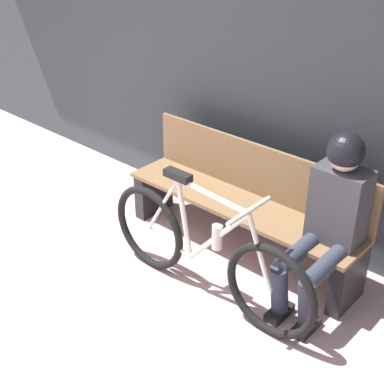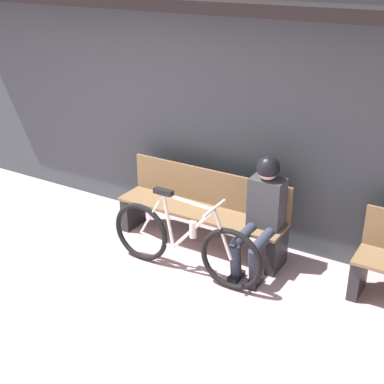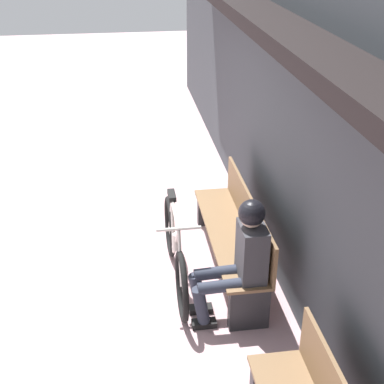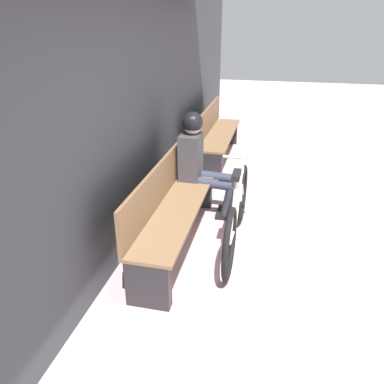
{
  "view_description": "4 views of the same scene",
  "coord_description": "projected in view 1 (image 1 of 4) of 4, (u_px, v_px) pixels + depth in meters",
  "views": [
    {
      "loc": [
        2.59,
        -0.86,
        2.41
      ],
      "look_at": [
        0.48,
        1.49,
        0.65
      ],
      "focal_mm": 50.0,
      "sensor_mm": 36.0,
      "label": 1
    },
    {
      "loc": [
        3.17,
        -2.57,
        2.97
      ],
      "look_at": [
        0.58,
        1.75,
        0.7
      ],
      "focal_mm": 50.0,
      "sensor_mm": 36.0,
      "label": 2
    },
    {
      "loc": [
        5.07,
        0.87,
        3.28
      ],
      "look_at": [
        0.44,
        1.53,
        0.84
      ],
      "focal_mm": 50.0,
      "sensor_mm": 36.0,
      "label": 3
    },
    {
      "loc": [
        -2.52,
        1.03,
        2.09
      ],
      "look_at": [
        0.55,
        1.73,
        0.63
      ],
      "focal_mm": 35.0,
      "sensor_mm": 36.0,
      "label": 4
    }
  ],
  "objects": [
    {
      "name": "park_bench_near",
      "position": [
        244.0,
        204.0,
        3.96
      ],
      "size": [
        1.91,
        0.42,
        0.84
      ],
      "color": "brown",
      "rests_on": "ground_plane"
    },
    {
      "name": "storefront_wall",
      "position": [
        224.0,
        9.0,
        3.98
      ],
      "size": [
        12.0,
        0.56,
        3.2
      ],
      "color": "#3D4247",
      "rests_on": "ground_plane"
    },
    {
      "name": "bicycle",
      "position": [
        204.0,
        253.0,
        3.5
      ],
      "size": [
        1.69,
        0.4,
        0.87
      ],
      "color": "black",
      "rests_on": "ground_plane"
    },
    {
      "name": "person_seated",
      "position": [
        330.0,
        213.0,
        3.31
      ],
      "size": [
        0.34,
        0.65,
        1.19
      ],
      "color": "#2D3342",
      "rests_on": "ground_plane"
    }
  ]
}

